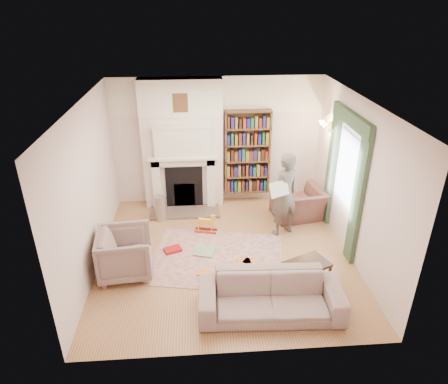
{
  "coord_description": "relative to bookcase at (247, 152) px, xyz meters",
  "views": [
    {
      "loc": [
        -0.47,
        -6.04,
        4.25
      ],
      "look_at": [
        0.0,
        0.25,
        1.15
      ],
      "focal_mm": 32.0,
      "sensor_mm": 36.0,
      "label": 1
    }
  ],
  "objects": [
    {
      "name": "armchair_left",
      "position": [
        -2.36,
        -2.53,
        -0.78
      ],
      "size": [
        0.96,
        0.94,
        0.8
      ],
      "primitive_type": "imported",
      "rotation": [
        0.0,
        0.0,
        1.67
      ],
      "color": "gray",
      "rests_on": "floor"
    },
    {
      "name": "board_game",
      "position": [
        -1.02,
        -2.03,
        -1.15
      ],
      "size": [
        0.44,
        0.44,
        0.03
      ],
      "primitive_type": "cube",
      "rotation": [
        0.0,
        0.0,
        -0.27
      ],
      "color": "#D9CE4C",
      "rests_on": "rug"
    },
    {
      "name": "sofa",
      "position": [
        -0.1,
        -3.66,
        -0.87
      ],
      "size": [
        2.14,
        0.92,
        0.61
      ],
      "primitive_type": "imported",
      "rotation": [
        0.0,
        0.0,
        -0.05
      ],
      "color": "#AA9B8C",
      "rests_on": "floor"
    },
    {
      "name": "bookcase",
      "position": [
        0.0,
        0.0,
        0.0
      ],
      "size": [
        1.0,
        0.24,
        1.85
      ],
      "primitive_type": "cube",
      "color": "brown",
      "rests_on": "floor"
    },
    {
      "name": "ceiling",
      "position": [
        -0.65,
        -2.12,
        1.62
      ],
      "size": [
        4.5,
        4.5,
        0.0
      ],
      "primitive_type": "plane",
      "rotation": [
        3.14,
        0.0,
        0.0
      ],
      "color": "white",
      "rests_on": "wall_back"
    },
    {
      "name": "rug",
      "position": [
        -0.79,
        -2.23,
        -1.17
      ],
      "size": [
        2.61,
        2.18,
        0.01
      ],
      "primitive_type": "cube",
      "rotation": [
        0.0,
        0.0,
        -0.19
      ],
      "color": "beige",
      "rests_on": "floor"
    },
    {
      "name": "curtain_left",
      "position": [
        1.55,
        -2.42,
        0.02
      ],
      "size": [
        0.07,
        0.32,
        2.4
      ],
      "primitive_type": "cube",
      "color": "#304A31",
      "rests_on": "floor"
    },
    {
      "name": "window",
      "position": [
        1.58,
        -1.72,
        0.27
      ],
      "size": [
        0.02,
        0.9,
        1.3
      ],
      "primitive_type": "cube",
      "color": "silver",
      "rests_on": "wall_right"
    },
    {
      "name": "game_box_lid",
      "position": [
        -1.61,
        -1.95,
        -1.14
      ],
      "size": [
        0.36,
        0.3,
        0.05
      ],
      "primitive_type": "cube",
      "rotation": [
        0.0,
        0.0,
        0.36
      ],
      "color": "#A91313",
      "rests_on": "rug"
    },
    {
      "name": "armchair_reading",
      "position": [
        0.98,
        -0.86,
        -0.85
      ],
      "size": [
        1.13,
        1.02,
        0.65
      ],
      "primitive_type": "imported",
      "rotation": [
        0.0,
        0.0,
        3.3
      ],
      "color": "#522B2C",
      "rests_on": "floor"
    },
    {
      "name": "coffee_table",
      "position": [
        0.58,
        -3.1,
        -0.95
      ],
      "size": [
        0.82,
        0.7,
        0.45
      ],
      "primitive_type": null,
      "rotation": [
        0.0,
        0.0,
        0.43
      ],
      "color": "#352012",
      "rests_on": "floor"
    },
    {
      "name": "wall_right",
      "position": [
        1.6,
        -2.12,
        0.22
      ],
      "size": [
        0.0,
        4.5,
        4.5
      ],
      "primitive_type": "plane",
      "rotation": [
        1.57,
        0.0,
        -1.57
      ],
      "color": "#F2DDD2",
      "rests_on": "floor"
    },
    {
      "name": "man_reading",
      "position": [
        0.53,
        -1.46,
        -0.33
      ],
      "size": [
        0.74,
        0.65,
        1.7
      ],
      "primitive_type": "imported",
      "rotation": [
        0.0,
        0.0,
        3.62
      ],
      "color": "#554B44",
      "rests_on": "floor"
    },
    {
      "name": "floor",
      "position": [
        -0.65,
        -2.12,
        -1.18
      ],
      "size": [
        4.5,
        4.5,
        0.0
      ],
      "primitive_type": "plane",
      "color": "#8F5F39",
      "rests_on": "ground"
    },
    {
      "name": "wall_left",
      "position": [
        -2.9,
        -2.12,
        0.22
      ],
      "size": [
        0.0,
        4.5,
        4.5
      ],
      "primitive_type": "plane",
      "rotation": [
        1.57,
        0.0,
        1.57
      ],
      "color": "#F2DDD2",
      "rests_on": "floor"
    },
    {
      "name": "paraffin_heater",
      "position": [
        -1.89,
        -0.77,
        -0.9
      ],
      "size": [
        0.3,
        0.3,
        0.55
      ],
      "primitive_type": "cylinder",
      "rotation": [
        0.0,
        0.0,
        0.32
      ],
      "color": "#9FA1A6",
      "rests_on": "floor"
    },
    {
      "name": "rocking_horse",
      "position": [
        -0.98,
        -1.31,
        -0.98
      ],
      "size": [
        0.47,
        0.28,
        0.39
      ],
      "primitive_type": null,
      "rotation": [
        0.0,
        0.0,
        -0.23
      ],
      "color": "gold",
      "rests_on": "rug"
    },
    {
      "name": "newspaper",
      "position": [
        0.38,
        -1.66,
        -0.1
      ],
      "size": [
        0.42,
        0.29,
        0.27
      ],
      "primitive_type": "cube",
      "rotation": [
        -0.35,
        0.0,
        0.48
      ],
      "color": "silver",
      "rests_on": "man_reading"
    },
    {
      "name": "fireplace",
      "position": [
        -1.4,
        -0.07,
        0.21
      ],
      "size": [
        1.7,
        0.58,
        2.8
      ],
      "color": "#F2DDD2",
      "rests_on": "floor"
    },
    {
      "name": "pelmet",
      "position": [
        1.54,
        -1.72,
        1.2
      ],
      "size": [
        0.09,
        1.7,
        0.24
      ],
      "primitive_type": "cube",
      "color": "#304A31",
      "rests_on": "wall_right"
    },
    {
      "name": "curtain_right",
      "position": [
        1.55,
        -1.02,
        0.02
      ],
      "size": [
        0.07,
        0.32,
        2.4
      ],
      "primitive_type": "cube",
      "color": "#304A31",
      "rests_on": "floor"
    },
    {
      "name": "comic_annuals",
      "position": [
        -0.58,
        -2.52,
        -1.16
      ],
      "size": [
        1.12,
        0.52,
        0.02
      ],
      "color": "red",
      "rests_on": "rug"
    },
    {
      "name": "wall_front",
      "position": [
        -0.65,
        -4.37,
        0.22
      ],
      "size": [
        4.5,
        0.0,
        4.5
      ],
      "primitive_type": "plane",
      "rotation": [
        -1.57,
        0.0,
        0.0
      ],
      "color": "#F2DDD2",
      "rests_on": "floor"
    },
    {
      "name": "wall_sconce",
      "position": [
        1.38,
        -0.62,
        0.72
      ],
      "size": [
        0.2,
        0.24,
        0.24
      ],
      "primitive_type": null,
      "color": "gold",
      "rests_on": "wall_right"
    },
    {
      "name": "wall_back",
      "position": [
        -0.65,
        0.13,
        0.22
      ],
      "size": [
        4.5,
        0.0,
        4.5
      ],
      "primitive_type": "plane",
      "rotation": [
        1.57,
        0.0,
        0.0
      ],
      "color": "#F2DDD2",
      "rests_on": "floor"
    }
  ]
}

